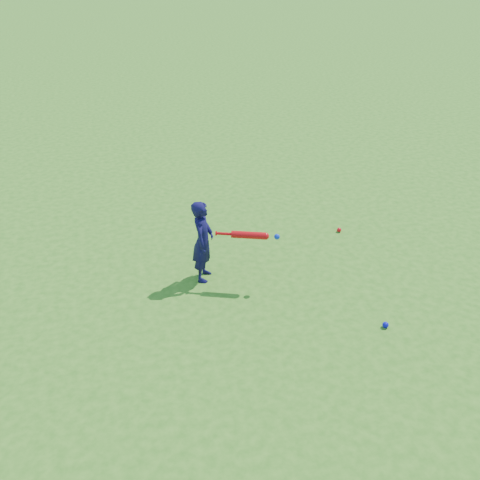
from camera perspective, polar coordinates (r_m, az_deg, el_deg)
The scene contains 5 objects.
ground at distance 7.37m, azimuth -3.38°, elevation -4.42°, with size 80.00×80.00×0.00m, color #35731B.
child at distance 7.15m, azimuth -3.98°, elevation -0.12°, with size 0.42×0.28×1.16m, color #110D3F.
ground_ball_red at distance 8.68m, azimuth 10.53°, elevation 1.07°, with size 0.07×0.07×0.07m, color red.
ground_ball_blue at distance 6.78m, azimuth 15.26°, elevation -8.73°, with size 0.08×0.08×0.08m, color #0C0BC3.
bat_swing at distance 6.95m, azimuth 1.22°, elevation 0.51°, with size 0.80×0.36×0.10m.
Camera 1 is at (-1.11, -5.99, 4.15)m, focal length 40.00 mm.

